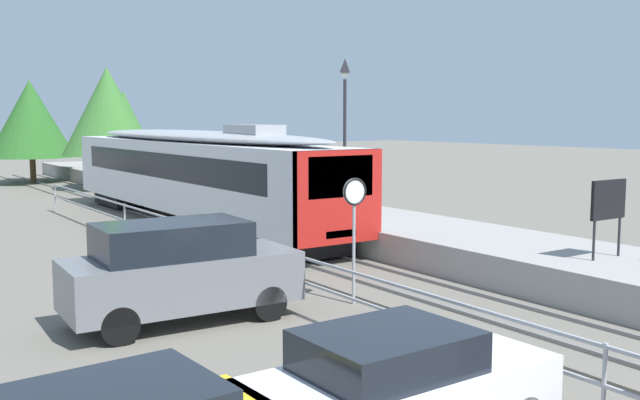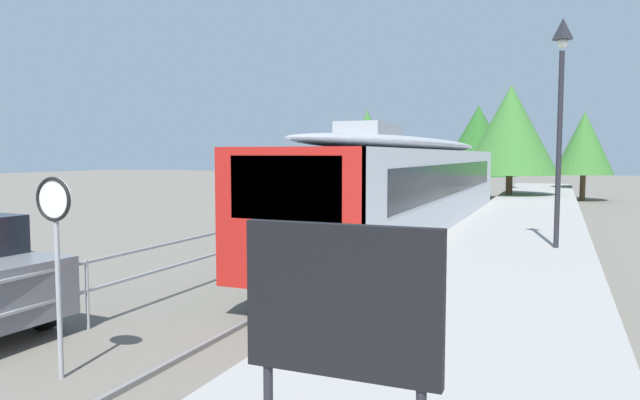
# 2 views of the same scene
# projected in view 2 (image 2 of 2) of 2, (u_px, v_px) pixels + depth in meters

# --- Properties ---
(ground_plane) EXTENTS (160.00, 160.00, 0.00)m
(ground_plane) POSITION_uv_depth(u_px,v_px,m) (319.00, 247.00, 19.39)
(ground_plane) COLOR #6B665B
(track_rails) EXTENTS (3.20, 60.00, 0.14)m
(track_rails) POSITION_uv_depth(u_px,v_px,m) (407.00, 252.00, 18.24)
(track_rails) COLOR #6B665B
(track_rails) RESTS_ON ground
(commuter_train) EXTENTS (2.82, 19.10, 3.74)m
(commuter_train) POSITION_uv_depth(u_px,v_px,m) (413.00, 184.00, 18.70)
(commuter_train) COLOR silver
(commuter_train) RESTS_ON track_rails
(station_platform) EXTENTS (3.90, 60.00, 0.90)m
(station_platform) POSITION_uv_depth(u_px,v_px,m) (516.00, 245.00, 16.97)
(station_platform) COLOR #999691
(station_platform) RESTS_ON ground
(platform_lamp_mid_platform) EXTENTS (0.34, 0.34, 5.35)m
(platform_lamp_mid_platform) POSITION_uv_depth(u_px,v_px,m) (561.00, 89.00, 13.45)
(platform_lamp_mid_platform) COLOR #232328
(platform_lamp_mid_platform) RESTS_ON station_platform
(platform_notice_board) EXTENTS (1.20, 0.08, 1.80)m
(platform_notice_board) POSITION_uv_depth(u_px,v_px,m) (341.00, 311.00, 3.36)
(platform_notice_board) COLOR #232328
(platform_notice_board) RESTS_ON station_platform
(speed_limit_sign) EXTENTS (0.61, 0.10, 2.81)m
(speed_limit_sign) POSITION_uv_depth(u_px,v_px,m) (55.00, 227.00, 7.85)
(speed_limit_sign) COLOR #9EA0A5
(speed_limit_sign) RESTS_ON ground
(carpark_fence) EXTENTS (0.06, 36.06, 1.25)m
(carpark_fence) POSITION_uv_depth(u_px,v_px,m) (87.00, 279.00, 10.23)
(carpark_fence) COLOR #9EA0A5
(carpark_fence) RESTS_ON ground
(tree_behind_carpark) EXTENTS (3.85, 3.85, 6.01)m
(tree_behind_carpark) POSITION_uv_depth(u_px,v_px,m) (584.00, 143.00, 38.91)
(tree_behind_carpark) COLOR brown
(tree_behind_carpark) RESTS_ON ground
(tree_behind_station_far) EXTENTS (5.26, 5.26, 6.47)m
(tree_behind_station_far) POSITION_uv_depth(u_px,v_px,m) (478.00, 141.00, 39.55)
(tree_behind_station_far) COLOR brown
(tree_behind_station_far) RESTS_ON ground
(tree_distant_left) EXTENTS (4.28, 4.28, 6.73)m
(tree_distant_left) POSITION_uv_depth(u_px,v_px,m) (367.00, 141.00, 46.87)
(tree_distant_left) COLOR brown
(tree_distant_left) RESTS_ON ground
(tree_distant_centre) EXTENTS (5.17, 5.17, 6.97)m
(tree_distant_centre) POSITION_uv_depth(u_px,v_px,m) (510.00, 130.00, 32.07)
(tree_distant_centre) COLOR brown
(tree_distant_centre) RESTS_ON ground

